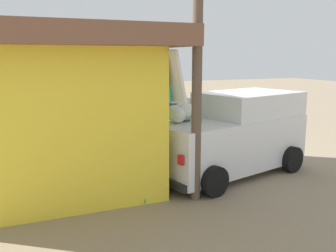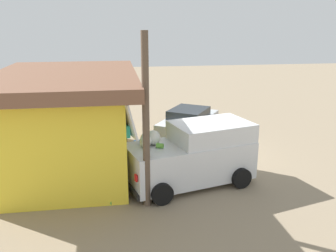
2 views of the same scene
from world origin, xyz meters
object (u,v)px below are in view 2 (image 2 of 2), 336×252
object	(u,v)px
parked_sedan	(189,121)
delivery_van	(193,154)
vendor_standing	(120,138)
customer_bending	(126,160)
paint_bucket	(137,145)
storefront_bar	(68,119)
unloaded_banana_pile	(110,193)

from	to	relation	value
parked_sedan	delivery_van	bearing A→B (deg)	169.53
parked_sedan	vendor_standing	size ratio (longest dim) A/B	2.52
customer_bending	paint_bucket	world-z (taller)	customer_bending
vendor_standing	customer_bending	bearing A→B (deg)	-175.31
vendor_standing	paint_bucket	bearing A→B (deg)	-28.39
storefront_bar	parked_sedan	bearing A→B (deg)	-55.80
unloaded_banana_pile	delivery_van	bearing A→B (deg)	-74.64
vendor_standing	unloaded_banana_pile	size ratio (longest dim) A/B	1.89
unloaded_banana_pile	parked_sedan	bearing A→B (deg)	-30.99
storefront_bar	delivery_van	distance (m)	4.68
parked_sedan	unloaded_banana_pile	world-z (taller)	parked_sedan
storefront_bar	vendor_standing	bearing A→B (deg)	-84.45
delivery_van	parked_sedan	xyz separation A→B (m)	(5.51, -1.02, -0.43)
storefront_bar	customer_bending	size ratio (longest dim) A/B	5.85
delivery_van	parked_sedan	world-z (taller)	delivery_van
parked_sedan	vendor_standing	distance (m)	4.75
delivery_van	unloaded_banana_pile	world-z (taller)	delivery_van
customer_bending	unloaded_banana_pile	world-z (taller)	customer_bending
parked_sedan	customer_bending	distance (m)	6.07
delivery_van	customer_bending	xyz separation A→B (m)	(0.35, 2.18, -0.23)
parked_sedan	paint_bucket	bearing A→B (deg)	127.18
unloaded_banana_pile	vendor_standing	bearing A→B (deg)	-7.95
vendor_standing	paint_bucket	world-z (taller)	vendor_standing
storefront_bar	vendor_standing	xyz separation A→B (m)	(0.18, -1.82, -0.84)
storefront_bar	parked_sedan	xyz separation A→B (m)	(3.51, -5.17, -1.25)
storefront_bar	vendor_standing	distance (m)	2.01
delivery_van	parked_sedan	bearing A→B (deg)	-10.47
parked_sedan	paint_bucket	world-z (taller)	parked_sedan
parked_sedan	vendor_standing	bearing A→B (deg)	134.86
vendor_standing	customer_bending	xyz separation A→B (m)	(-1.82, -0.15, -0.20)
storefront_bar	customer_bending	world-z (taller)	storefront_bar
delivery_van	storefront_bar	bearing A→B (deg)	64.31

